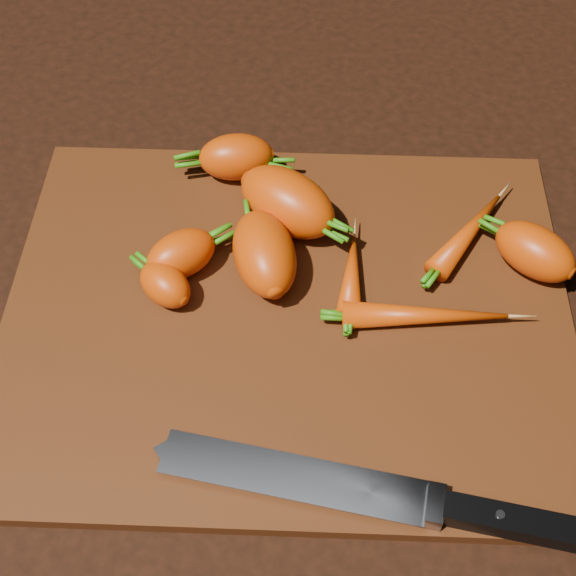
{
  "coord_description": "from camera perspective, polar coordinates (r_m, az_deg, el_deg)",
  "views": [
    {
      "loc": [
        0.02,
        -0.41,
        0.59
      ],
      "look_at": [
        0.0,
        0.01,
        0.03
      ],
      "focal_mm": 50.0,
      "sensor_mm": 36.0,
      "label": 1
    }
  ],
  "objects": [
    {
      "name": "carrot_7",
      "position": [
        0.77,
        12.7,
        3.85
      ],
      "size": [
        0.09,
        0.11,
        0.02
      ],
      "primitive_type": "ellipsoid",
      "rotation": [
        0.0,
        0.0,
        0.95
      ],
      "color": "#C63D05",
      "rests_on": "cutting_board"
    },
    {
      "name": "carrot_6",
      "position": [
        0.75,
        17.15,
        2.51
      ],
      "size": [
        0.09,
        0.09,
        0.05
      ],
      "primitive_type": "ellipsoid",
      "rotation": [
        0.0,
        0.0,
        2.44
      ],
      "color": "#C63D05",
      "rests_on": "cutting_board"
    },
    {
      "name": "carrot_1",
      "position": [
        0.71,
        -8.73,
        0.26
      ],
      "size": [
        0.06,
        0.06,
        0.04
      ],
      "primitive_type": "ellipsoid",
      "rotation": [
        0.0,
        0.0,
        2.39
      ],
      "color": "#C63D05",
      "rests_on": "cutting_board"
    },
    {
      "name": "carrot_2",
      "position": [
        0.75,
        -0.04,
        6.15
      ],
      "size": [
        0.12,
        0.11,
        0.06
      ],
      "primitive_type": "ellipsoid",
      "rotation": [
        0.0,
        0.0,
        -0.63
      ],
      "color": "#C63D05",
      "rests_on": "cutting_board"
    },
    {
      "name": "ground",
      "position": [
        0.72,
        -0.03,
        -2.32
      ],
      "size": [
        2.0,
        2.0,
        0.01
      ],
      "primitive_type": "cube",
      "color": "black"
    },
    {
      "name": "carrot_8",
      "position": [
        0.7,
        9.73,
        -1.94
      ],
      "size": [
        0.14,
        0.03,
        0.03
      ],
      "primitive_type": "ellipsoid",
      "rotation": [
        0.0,
        0.0,
        0.03
      ],
      "color": "#C63D05",
      "rests_on": "cutting_board"
    },
    {
      "name": "carrot_9",
      "position": [
        0.72,
        4.54,
        0.99
      ],
      "size": [
        0.03,
        0.09,
        0.02
      ],
      "primitive_type": "ellipsoid",
      "rotation": [
        0.0,
        0.0,
        1.5
      ],
      "color": "#C63D05",
      "rests_on": "cutting_board"
    },
    {
      "name": "carrot_0",
      "position": [
        0.73,
        -7.61,
        2.38
      ],
      "size": [
        0.08,
        0.07,
        0.04
      ],
      "primitive_type": "ellipsoid",
      "rotation": [
        0.0,
        0.0,
        0.64
      ],
      "color": "#C63D05",
      "rests_on": "cutting_board"
    },
    {
      "name": "carrot_4",
      "position": [
        0.8,
        -3.7,
        9.28
      ],
      "size": [
        0.08,
        0.06,
        0.05
      ],
      "primitive_type": "ellipsoid",
      "rotation": [
        0.0,
        0.0,
        3.27
      ],
      "color": "#C63D05",
      "rests_on": "cutting_board"
    },
    {
      "name": "knife",
      "position": [
        0.62,
        2.17,
        -13.62
      ],
      "size": [
        0.33,
        0.09,
        0.02
      ],
      "rotation": [
        0.0,
        0.0,
        -0.18
      ],
      "color": "gray",
      "rests_on": "cutting_board"
    },
    {
      "name": "carrot_5",
      "position": [
        0.81,
        -3.4,
        9.29
      ],
      "size": [
        0.07,
        0.05,
        0.04
      ],
      "primitive_type": "ellipsoid",
      "rotation": [
        0.0,
        0.0,
        -0.22
      ],
      "color": "#C63D05",
      "rests_on": "cutting_board"
    },
    {
      "name": "cutting_board",
      "position": [
        0.71,
        -0.03,
        -1.81
      ],
      "size": [
        0.5,
        0.4,
        0.01
      ],
      "primitive_type": "cube",
      "color": "#56270E",
      "rests_on": "ground"
    },
    {
      "name": "carrot_3",
      "position": [
        0.71,
        -1.69,
        2.46
      ],
      "size": [
        0.08,
        0.1,
        0.06
      ],
      "primitive_type": "ellipsoid",
      "rotation": [
        0.0,
        0.0,
        1.84
      ],
      "color": "#C63D05",
      "rests_on": "cutting_board"
    }
  ]
}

